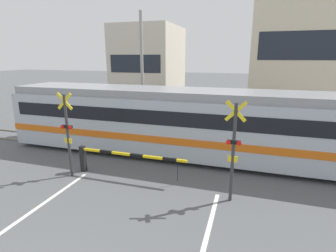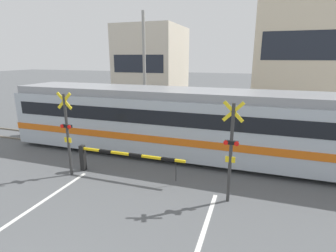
# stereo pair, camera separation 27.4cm
# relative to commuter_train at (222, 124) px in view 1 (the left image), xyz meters

# --- Properties ---
(rail_track_near) EXTENTS (50.00, 0.10, 0.08)m
(rail_track_near) POSITION_rel_commuter_train_xyz_m (-2.43, -0.72, -1.71)
(rail_track_near) COLOR #6B6051
(rail_track_near) RESTS_ON ground_plane
(rail_track_far) EXTENTS (50.00, 0.10, 0.08)m
(rail_track_far) POSITION_rel_commuter_train_xyz_m (-2.43, 0.72, -1.71)
(rail_track_far) COLOR #6B6051
(rail_track_far) RESTS_ON ground_plane
(commuter_train) EXTENTS (21.51, 3.04, 3.27)m
(commuter_train) POSITION_rel_commuter_train_xyz_m (0.00, 0.00, 0.00)
(commuter_train) COLOR #ADB7C1
(commuter_train) RESTS_ON ground_plane
(crossing_barrier_near) EXTENTS (4.64, 0.20, 1.12)m
(crossing_barrier_near) POSITION_rel_commuter_train_xyz_m (-4.13, -3.14, -0.95)
(crossing_barrier_near) COLOR black
(crossing_barrier_near) RESTS_ON ground_plane
(crossing_barrier_far) EXTENTS (4.64, 0.20, 1.12)m
(crossing_barrier_far) POSITION_rel_commuter_train_xyz_m (-0.73, 3.22, -0.95)
(crossing_barrier_far) COLOR black
(crossing_barrier_far) RESTS_ON ground_plane
(crossing_signal_left) EXTENTS (0.68, 0.15, 3.45)m
(crossing_signal_left) POSITION_rel_commuter_train_xyz_m (-5.63, -3.69, 0.15)
(crossing_signal_left) COLOR #333333
(crossing_signal_left) RESTS_ON ground_plane
(crossing_signal_right) EXTENTS (0.68, 0.15, 3.45)m
(crossing_signal_right) POSITION_rel_commuter_train_xyz_m (0.77, -3.69, 0.15)
(crossing_signal_right) COLOR #333333
(crossing_signal_right) RESTS_ON ground_plane
(pedestrian) EXTENTS (0.38, 0.23, 1.73)m
(pedestrian) POSITION_rel_commuter_train_xyz_m (-2.63, 5.45, -0.75)
(pedestrian) COLOR brown
(pedestrian) RESTS_ON ground_plane
(building_left_of_street) EXTENTS (5.59, 6.84, 7.59)m
(building_left_of_street) POSITION_rel_commuter_train_xyz_m (-8.57, 12.75, 2.05)
(building_left_of_street) COLOR beige
(building_left_of_street) RESTS_ON ground_plane
(building_right_of_street) EXTENTS (6.61, 6.84, 10.06)m
(building_right_of_street) POSITION_rel_commuter_train_xyz_m (4.22, 12.75, 3.28)
(building_right_of_street) COLOR beige
(building_right_of_street) RESTS_ON ground_plane
(utility_pole_streetside) EXTENTS (0.22, 0.22, 7.82)m
(utility_pole_streetside) POSITION_rel_commuter_train_xyz_m (-6.38, 5.72, 2.16)
(utility_pole_streetside) COLOR gray
(utility_pole_streetside) RESTS_ON ground_plane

